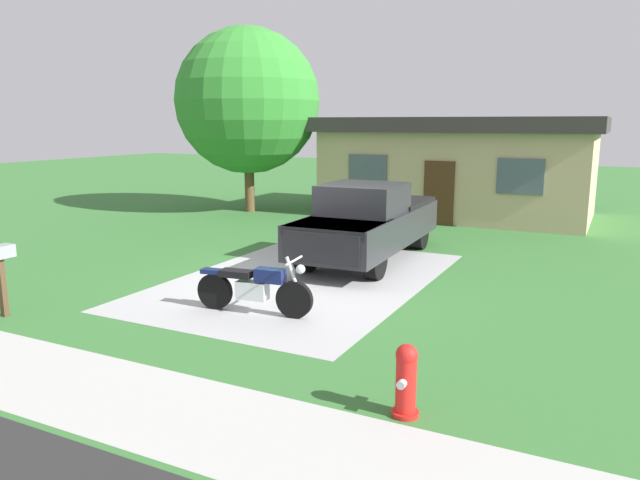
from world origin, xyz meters
name	(u,v)px	position (x,y,z in m)	size (l,w,h in m)	color
ground_plane	(304,279)	(0.00, 0.00, 0.00)	(80.00, 80.00, 0.00)	#356D31
driveway_pad	(304,279)	(0.00, 0.00, 0.00)	(5.01, 7.63, 0.01)	#A6A6A6
sidewalk_strip	(84,387)	(0.00, -6.00, 0.00)	(36.00, 1.80, 0.01)	#AEAEA9
motorcycle	(254,288)	(0.32, -2.46, 0.47)	(2.21, 0.70, 1.09)	black
pickup_truck	(369,221)	(0.48, 2.52, 0.95)	(2.17, 5.68, 1.90)	black
fire_hydrant	(406,381)	(3.94, -4.87, 0.43)	(0.32, 0.40, 0.87)	red
mailbox	(0,262)	(-3.50, -4.56, 0.98)	(0.26, 0.48, 1.26)	#4C3823
shade_tree	(248,101)	(-6.61, 7.96, 4.09)	(5.31, 5.31, 6.75)	brown
neighbor_house	(459,166)	(0.64, 10.65, 1.79)	(9.60, 5.60, 3.50)	tan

